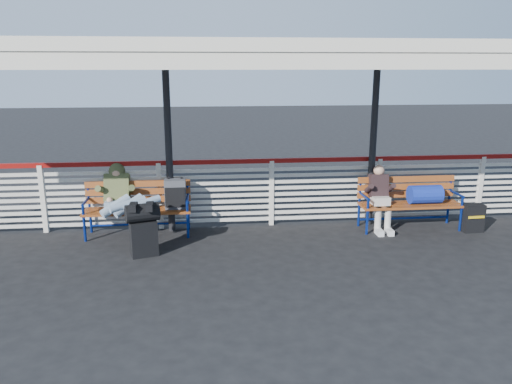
{
  "coord_description": "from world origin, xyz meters",
  "views": [
    {
      "loc": [
        -1.21,
        -6.8,
        2.84
      ],
      "look_at": [
        -0.38,
        1.0,
        0.86
      ],
      "focal_mm": 35.0,
      "sensor_mm": 36.0,
      "label": 1
    }
  ],
  "objects": [
    {
      "name": "canopy",
      "position": [
        -0.0,
        0.87,
        3.04
      ],
      "size": [
        12.6,
        3.6,
        3.16
      ],
      "color": "silver",
      "rests_on": "ground"
    },
    {
      "name": "suitcase_side",
      "position": [
        3.47,
        1.13,
        0.25
      ],
      "size": [
        0.37,
        0.24,
        0.49
      ],
      "rotation": [
        0.0,
        0.0,
        0.06
      ],
      "color": "black",
      "rests_on": "ground"
    },
    {
      "name": "traveler_man",
      "position": [
        -2.5,
        1.25,
        0.71
      ],
      "size": [
        0.93,
        1.61,
        0.77
      ],
      "color": "#88A0B8",
      "rests_on": "ground"
    },
    {
      "name": "bench_right",
      "position": [
        2.54,
        1.44,
        0.59
      ],
      "size": [
        1.8,
        0.56,
        0.92
      ],
      "color": "#97511D",
      "rests_on": "ground"
    },
    {
      "name": "companion_person",
      "position": [
        1.87,
        1.43,
        0.6
      ],
      "size": [
        0.32,
        0.66,
        1.15
      ],
      "color": "beige",
      "rests_on": "ground"
    },
    {
      "name": "bench_left",
      "position": [
        -2.11,
        1.61,
        0.61
      ],
      "size": [
        1.8,
        0.56,
        0.97
      ],
      "color": "#97511D",
      "rests_on": "ground"
    },
    {
      "name": "ground",
      "position": [
        0.0,
        0.0,
        0.0
      ],
      "size": [
        60.0,
        60.0,
        0.0
      ],
      "primitive_type": "plane",
      "color": "black",
      "rests_on": "ground"
    },
    {
      "name": "fence",
      "position": [
        0.0,
        1.9,
        0.66
      ],
      "size": [
        12.08,
        0.08,
        1.24
      ],
      "color": "silver",
      "rests_on": "ground"
    },
    {
      "name": "luggage_stack",
      "position": [
        -2.16,
        0.58,
        0.45
      ],
      "size": [
        0.56,
        0.41,
        0.83
      ],
      "rotation": [
        0.0,
        0.0,
        0.3
      ],
      "color": "black",
      "rests_on": "ground"
    }
  ]
}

